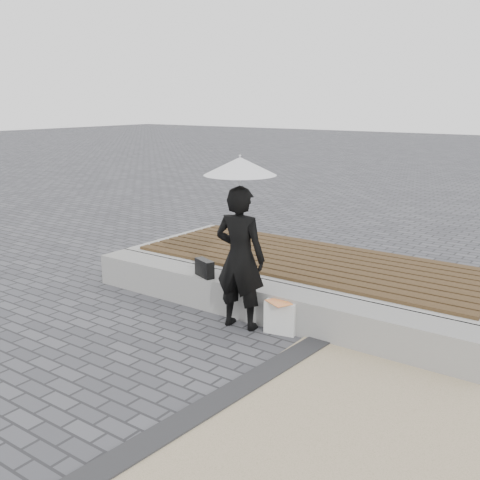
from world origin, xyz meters
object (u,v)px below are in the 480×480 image
parasol (240,166)px  handbag (205,268)px  seating_ledge (261,301)px  canvas_tote (281,317)px  woman (240,258)px

parasol → handbag: bearing=162.1°
parasol → seating_ledge: bearing=81.6°
parasol → canvas_tote: parasol is taller
parasol → handbag: parasol is taller
seating_ledge → woman: size_ratio=3.13×
canvas_tote → seating_ledge: bearing=138.6°
woman → parasol: parasol is taller
handbag → canvas_tote: handbag is taller
seating_ledge → woman: (-0.05, -0.35, 0.60)m
woman → canvas_tote: 0.78m
woman → handbag: 0.78m
seating_ledge → handbag: handbag is taller
woman → parasol: (-0.00, 0.00, 1.00)m
handbag → canvas_tote: 1.20m
seating_ledge → canvas_tote: (0.42, -0.24, -0.02)m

